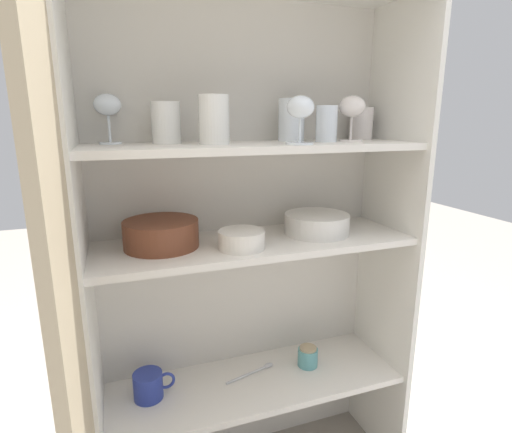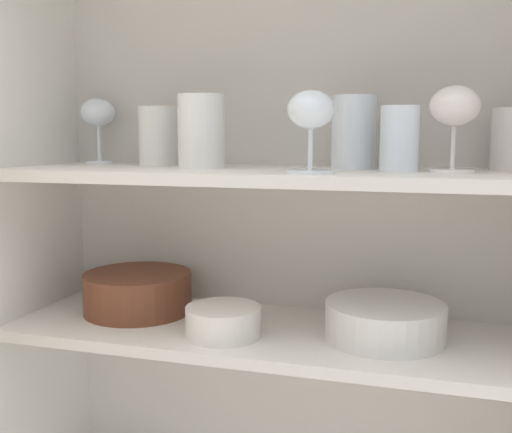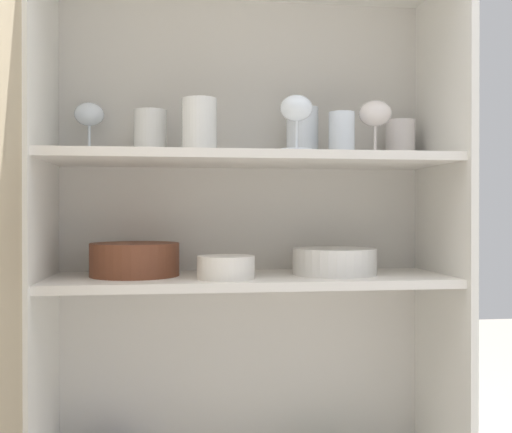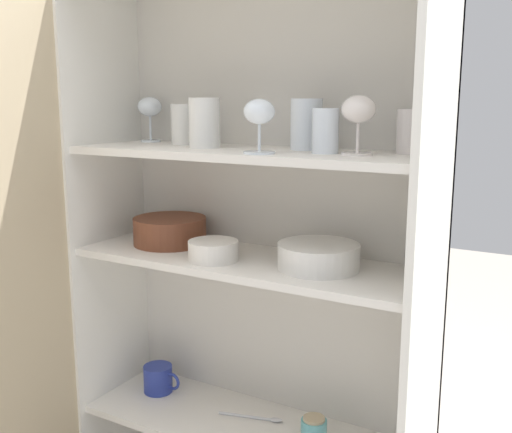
{
  "view_description": "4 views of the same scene",
  "coord_description": "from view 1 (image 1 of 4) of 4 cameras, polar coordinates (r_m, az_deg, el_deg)",
  "views": [
    {
      "loc": [
        -0.38,
        -0.92,
        1.2
      ],
      "look_at": [
        -0.01,
        0.13,
        0.92
      ],
      "focal_mm": 28.0,
      "sensor_mm": 36.0,
      "label": 1
    },
    {
      "loc": [
        0.27,
        -0.85,
        1.19
      ],
      "look_at": [
        -0.03,
        0.19,
        1.04
      ],
      "focal_mm": 42.0,
      "sensor_mm": 36.0,
      "label": 2
    },
    {
      "loc": [
        -0.16,
        -1.25,
        0.99
      ],
      "look_at": [
        0.01,
        0.13,
        0.98
      ],
      "focal_mm": 42.0,
      "sensor_mm": 36.0,
      "label": 3
    },
    {
      "loc": [
        0.78,
        -1.15,
        1.25
      ],
      "look_at": [
        0.05,
        0.12,
        0.96
      ],
      "focal_mm": 42.0,
      "sensor_mm": 36.0,
      "label": 4
    }
  ],
  "objects": [
    {
      "name": "cupboard_back_panel",
      "position": [
        1.35,
        -2.26,
        -4.45
      ],
      "size": [
        0.97,
        0.02,
        1.55
      ],
      "primitive_type": "cube",
      "color": "silver",
      "rests_on": "ground_plane"
    },
    {
      "name": "tumbler_glass_4",
      "position": [
        1.15,
        -12.72,
        12.92
      ],
      "size": [
        0.08,
        0.08,
        0.11
      ],
      "color": "white",
      "rests_on": "shelf_board_upper"
    },
    {
      "name": "coffee_mug_primary",
      "position": [
        1.36,
        -15.05,
        -22.27
      ],
      "size": [
        0.13,
        0.09,
        0.08
      ],
      "color": "#283893",
      "rests_on": "shelf_board_lower"
    },
    {
      "name": "tumbler_glass_3",
      "position": [
        1.25,
        5.08,
        13.57
      ],
      "size": [
        0.08,
        0.08,
        0.13
      ],
      "color": "white",
      "rests_on": "shelf_board_upper"
    },
    {
      "name": "tumbler_glass_2",
      "position": [
        1.1,
        -6.02,
        13.58
      ],
      "size": [
        0.08,
        0.08,
        0.13
      ],
      "color": "white",
      "rests_on": "shelf_board_upper"
    },
    {
      "name": "shelf_board_lower",
      "position": [
        1.41,
        -0.02,
        -22.68
      ],
      "size": [
        0.93,
        0.3,
        0.02
      ],
      "primitive_type": "cube",
      "color": "silver"
    },
    {
      "name": "cupboard_side_right",
      "position": [
        1.43,
        18.22,
        -4.09
      ],
      "size": [
        0.02,
        0.33,
        1.55
      ],
      "primitive_type": "cube",
      "color": "white",
      "rests_on": "ground_plane"
    },
    {
      "name": "storage_jar",
      "position": [
        1.47,
        7.41,
        -19.21
      ],
      "size": [
        0.07,
        0.07,
        0.07
      ],
      "color": "#5BA3A8",
      "rests_on": "shelf_board_lower"
    },
    {
      "name": "tumbler_glass_0",
      "position": [
        1.22,
        10.04,
        12.9
      ],
      "size": [
        0.06,
        0.06,
        0.1
      ],
      "color": "white",
      "rests_on": "shelf_board_upper"
    },
    {
      "name": "tumbler_glass_1",
      "position": [
        1.4,
        14.79,
        12.71
      ],
      "size": [
        0.08,
        0.08,
        0.1
      ],
      "color": "silver",
      "rests_on": "shelf_board_upper"
    },
    {
      "name": "shelf_board_middle",
      "position": [
        1.19,
        -0.03,
        -3.88
      ],
      "size": [
        0.93,
        0.3,
        0.02
      ],
      "primitive_type": "cube",
      "color": "silver"
    },
    {
      "name": "serving_bowl_small",
      "position": [
        1.11,
        -2.07,
        -3.15
      ],
      "size": [
        0.13,
        0.13,
        0.05
      ],
      "color": "silver",
      "rests_on": "shelf_board_middle"
    },
    {
      "name": "wine_glass_2",
      "position": [
        1.09,
        6.37,
        14.79
      ],
      "size": [
        0.07,
        0.07,
        0.13
      ],
      "color": "white",
      "rests_on": "shelf_board_upper"
    },
    {
      "name": "cupboard_side_left",
      "position": [
        1.16,
        -23.14,
        -8.87
      ],
      "size": [
        0.02,
        0.33,
        1.55
      ],
      "primitive_type": "cube",
      "color": "white",
      "rests_on": "ground_plane"
    },
    {
      "name": "wine_glass_0",
      "position": [
        1.17,
        -20.44,
        14.4
      ],
      "size": [
        0.07,
        0.07,
        0.13
      ],
      "color": "white",
      "rests_on": "shelf_board_upper"
    },
    {
      "name": "wine_glass_1",
      "position": [
        1.26,
        13.56,
        14.71
      ],
      "size": [
        0.08,
        0.08,
        0.13
      ],
      "color": "silver",
      "rests_on": "shelf_board_upper"
    },
    {
      "name": "mixing_bowl_large",
      "position": [
        1.15,
        -13.4,
        -2.26
      ],
      "size": [
        0.21,
        0.21,
        0.08
      ],
      "color": "brown",
      "rests_on": "shelf_board_middle"
    },
    {
      "name": "plate_stack_white",
      "position": [
        1.27,
        8.66,
        -1.02
      ],
      "size": [
        0.2,
        0.2,
        0.06
      ],
      "color": "silver",
      "rests_on": "shelf_board_middle"
    },
    {
      "name": "serving_spoon",
      "position": [
        1.44,
        -0.25,
        -21.26
      ],
      "size": [
        0.18,
        0.06,
        0.01
      ],
      "color": "silver",
      "rests_on": "shelf_board_lower"
    },
    {
      "name": "cupboard_door",
      "position": [
        0.79,
        -24.35,
        -19.9
      ],
      "size": [
        0.04,
        0.49,
        1.55
      ],
      "color": "tan",
      "rests_on": "ground_plane"
    },
    {
      "name": "shelf_board_upper",
      "position": [
        1.14,
        -0.03,
        9.92
      ],
      "size": [
        0.93,
        0.3,
        0.02
      ],
      "primitive_type": "cube",
      "color": "silver"
    }
  ]
}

